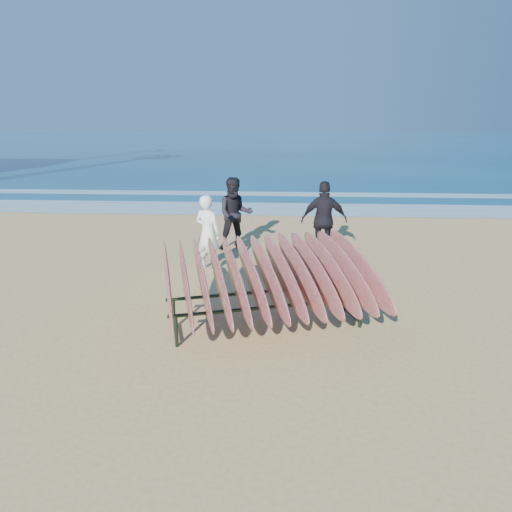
% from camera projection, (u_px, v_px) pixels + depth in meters
% --- Properties ---
extents(ground, '(120.00, 120.00, 0.00)m').
position_uv_depth(ground, '(253.00, 325.00, 7.56)').
color(ground, tan).
rests_on(ground, ground).
extents(ocean, '(160.00, 160.00, 0.00)m').
position_uv_depth(ocean, '(282.00, 143.00, 60.06)').
color(ocean, navy).
rests_on(ocean, ground).
extents(foam_near, '(160.00, 160.00, 0.00)m').
position_uv_depth(foam_near, '(272.00, 209.00, 17.10)').
color(foam_near, white).
rests_on(foam_near, ground).
extents(foam_far, '(160.00, 160.00, 0.00)m').
position_uv_depth(foam_far, '(274.00, 194.00, 20.44)').
color(foam_far, white).
rests_on(foam_far, ground).
extents(surfboard_rack, '(3.80, 3.47, 1.46)m').
position_uv_depth(surfboard_rack, '(268.00, 275.00, 7.20)').
color(surfboard_rack, black).
rests_on(surfboard_rack, ground).
extents(person_white, '(0.74, 0.64, 1.70)m').
position_uv_depth(person_white, '(208.00, 233.00, 10.07)').
color(person_white, silver).
rests_on(person_white, ground).
extents(person_dark_a, '(1.04, 0.88, 1.86)m').
position_uv_depth(person_dark_a, '(235.00, 214.00, 11.60)').
color(person_dark_a, black).
rests_on(person_dark_a, ground).
extents(person_dark_b, '(1.11, 0.48, 1.87)m').
position_uv_depth(person_dark_b, '(324.00, 220.00, 10.91)').
color(person_dark_b, black).
rests_on(person_dark_b, ground).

